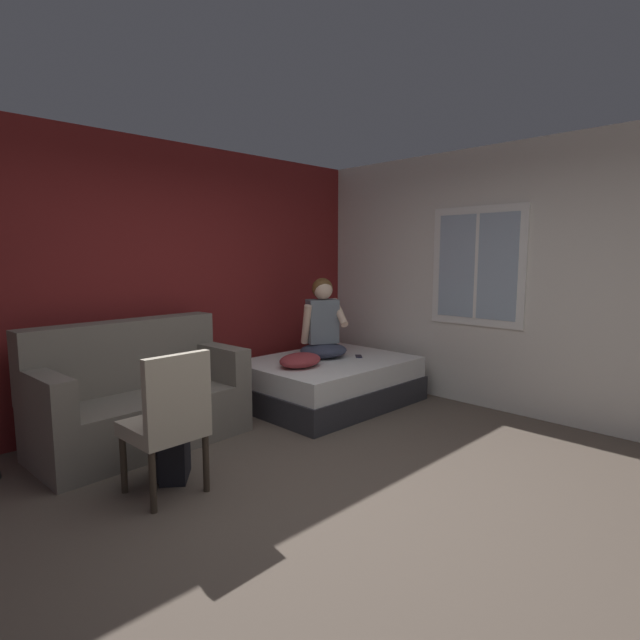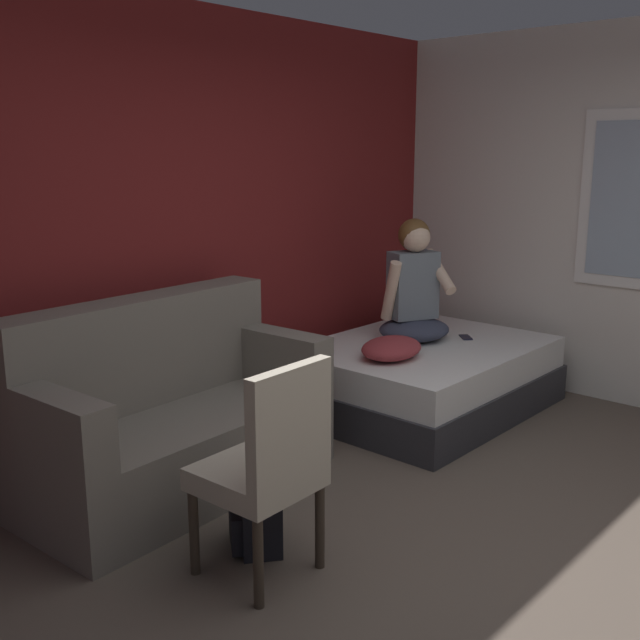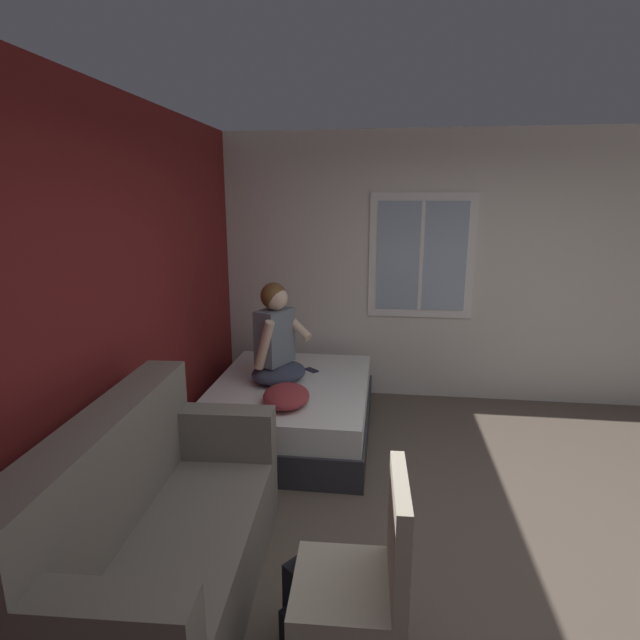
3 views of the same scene
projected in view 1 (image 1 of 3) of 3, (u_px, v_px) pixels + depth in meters
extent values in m
plane|color=brown|center=(332.00, 499.00, 3.29)|extent=(40.00, 40.00, 0.00)
cube|color=maroon|center=(149.00, 281.00, 4.87)|extent=(10.21, 0.16, 2.70)
cube|color=silver|center=(518.00, 280.00, 4.99)|extent=(0.16, 6.21, 2.70)
cube|color=white|center=(477.00, 266.00, 5.19)|extent=(0.02, 1.04, 1.24)
cube|color=#9EB2C6|center=(476.00, 266.00, 5.18)|extent=(0.01, 0.88, 1.08)
cube|color=white|center=(476.00, 266.00, 5.18)|extent=(0.01, 0.04, 1.08)
cube|color=#2D2D33|center=(329.00, 391.00, 5.45)|extent=(1.77, 1.37, 0.26)
cube|color=white|center=(329.00, 369.00, 5.42)|extent=(1.72, 1.33, 0.22)
cube|color=slate|center=(144.00, 420.00, 4.21)|extent=(1.74, 0.89, 0.44)
cube|color=slate|center=(124.00, 355.00, 4.34)|extent=(1.71, 0.33, 0.60)
cube|color=slate|center=(44.00, 395.00, 3.60)|extent=(0.22, 0.81, 0.32)
cube|color=slate|center=(217.00, 362.00, 4.72)|extent=(0.22, 0.81, 0.32)
cylinder|color=#382D23|center=(175.00, 448.00, 3.65)|extent=(0.04, 0.04, 0.40)
cylinder|color=#382D23|center=(124.00, 464.00, 3.36)|extent=(0.04, 0.04, 0.40)
cylinder|color=#382D23|center=(206.00, 463.00, 3.38)|extent=(0.04, 0.04, 0.40)
cylinder|color=#382D23|center=(153.00, 482.00, 3.10)|extent=(0.04, 0.04, 0.40)
cube|color=#B2A893|center=(163.00, 428.00, 3.34)|extent=(0.48, 0.48, 0.10)
cube|color=#B2A893|center=(178.00, 392.00, 3.17)|extent=(0.46, 0.08, 0.48)
ellipsoid|color=#383D51|center=(323.00, 350.00, 5.49)|extent=(0.66, 0.62, 0.16)
cube|color=slate|center=(322.00, 321.00, 5.49)|extent=(0.38, 0.32, 0.48)
cylinder|color=beige|center=(306.00, 324.00, 5.38)|extent=(0.16, 0.23, 0.44)
cylinder|color=beige|center=(339.00, 312.00, 5.45)|extent=(0.24, 0.37, 0.29)
sphere|color=beige|center=(323.00, 290.00, 5.42)|extent=(0.21, 0.21, 0.21)
ellipsoid|color=brown|center=(322.00, 289.00, 5.44)|extent=(0.30, 0.30, 0.23)
cube|color=black|center=(175.00, 452.00, 3.58)|extent=(0.33, 0.35, 0.40)
cube|color=black|center=(159.00, 464.00, 3.58)|extent=(0.19, 0.22, 0.18)
torus|color=black|center=(174.00, 423.00, 3.55)|extent=(0.07, 0.08, 0.09)
ellipsoid|color=#993338|center=(300.00, 360.00, 5.03)|extent=(0.52, 0.41, 0.14)
cube|color=black|center=(359.00, 356.00, 5.54)|extent=(0.15, 0.15, 0.01)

